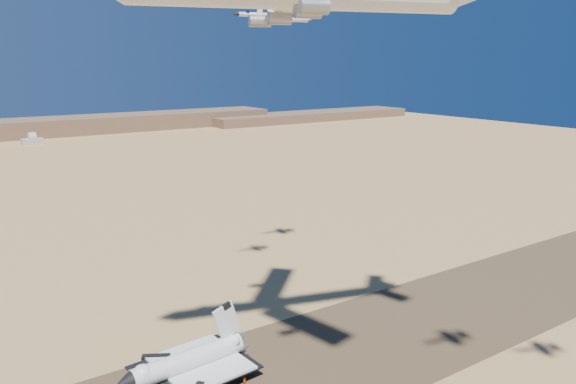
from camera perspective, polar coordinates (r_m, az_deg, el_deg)
ridgeline at (r=650.61m, az=-23.20°, el=5.86°), size 960.00×90.00×18.00m
shuttle at (r=147.50m, az=-10.21°, el=-16.73°), size 36.17×23.97×17.77m
crew_a at (r=146.97m, az=-6.38°, el=-18.46°), size 0.55×0.71×1.73m
crew_b at (r=146.26m, az=-4.43°, el=-18.54°), size 0.66×0.99×1.90m
chase_jet_d at (r=176.72m, az=-3.35°, el=17.56°), size 14.01×7.86×3.51m
chase_jet_e at (r=201.08m, az=0.11°, el=17.13°), size 16.47×9.37×4.15m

